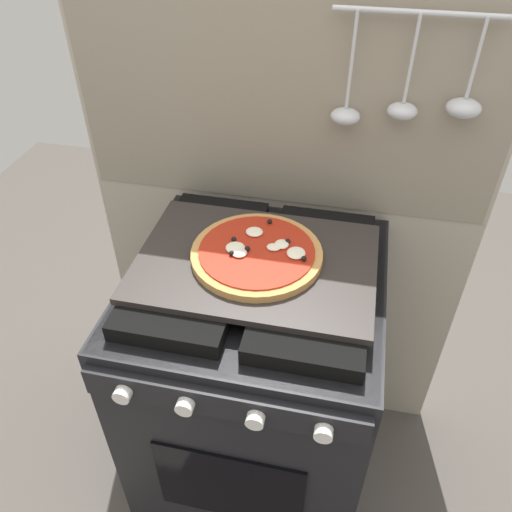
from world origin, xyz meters
TOP-DOWN VIEW (x-y plane):
  - ground_plane at (0.00, 0.00)m, footprint 4.00×4.00m
  - kitchen_backsplash at (0.00, 0.33)m, footprint 1.10×0.09m
  - stove at (-0.00, -0.00)m, footprint 0.60×0.64m
  - baking_tray at (0.00, 0.00)m, footprint 0.54×0.38m
  - pizza_left at (0.00, 0.01)m, footprint 0.30×0.30m

SIDE VIEW (x-z plane):
  - ground_plane at x=0.00m, z-range 0.00..0.00m
  - stove at x=0.00m, z-range 0.00..0.90m
  - kitchen_backsplash at x=0.00m, z-range 0.01..1.56m
  - baking_tray at x=0.00m, z-range 0.90..0.92m
  - pizza_left at x=0.00m, z-range 0.91..0.94m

